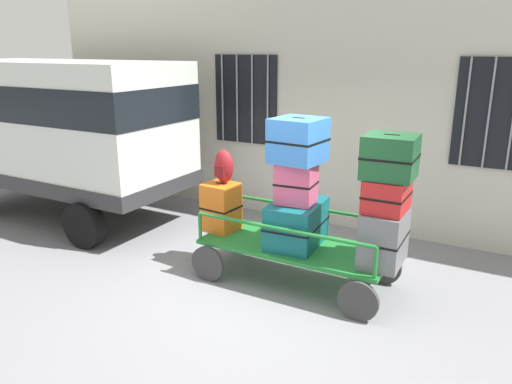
% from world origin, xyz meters
% --- Properties ---
extents(ground_plane, '(40.00, 40.00, 0.00)m').
position_xyz_m(ground_plane, '(0.00, 0.00, 0.00)').
color(ground_plane, gray).
extents(building_wall, '(12.00, 0.38, 5.00)m').
position_xyz_m(building_wall, '(0.00, 2.74, 2.50)').
color(building_wall, beige).
rests_on(building_wall, ground).
extents(van, '(4.42, 2.01, 2.66)m').
position_xyz_m(van, '(-4.40, 0.81, 1.64)').
color(van, silver).
rests_on(van, ground).
extents(luggage_cart, '(2.43, 1.06, 0.51)m').
position_xyz_m(luggage_cart, '(0.21, 0.36, 0.41)').
color(luggage_cart, '#1E722D').
rests_on(luggage_cart, ground).
extents(cart_railing, '(2.30, 0.93, 0.37)m').
position_xyz_m(cart_railing, '(0.21, 0.36, 0.82)').
color(cart_railing, '#1E722D').
rests_on(cart_railing, luggage_cart).
extents(suitcase_left_bottom, '(0.45, 0.45, 0.65)m').
position_xyz_m(suitcase_left_bottom, '(-0.88, 0.35, 0.83)').
color(suitcase_left_bottom, orange).
rests_on(suitcase_left_bottom, luggage_cart).
extents(suitcase_midleft_bottom, '(0.63, 0.88, 0.55)m').
position_xyz_m(suitcase_midleft_bottom, '(0.21, 0.38, 0.78)').
color(suitcase_midleft_bottom, '#0F5960').
rests_on(suitcase_midleft_bottom, luggage_cart).
extents(suitcase_midleft_middle, '(0.49, 0.42, 0.50)m').
position_xyz_m(suitcase_midleft_middle, '(0.21, 0.33, 1.31)').
color(suitcase_midleft_middle, '#CC4C72').
rests_on(suitcase_midleft_middle, suitcase_midleft_bottom).
extents(suitcase_midleft_top, '(0.61, 0.62, 0.53)m').
position_xyz_m(suitcase_midleft_top, '(0.21, 0.36, 1.82)').
color(suitcase_midleft_top, '#3372C6').
rests_on(suitcase_midleft_top, suitcase_midleft_middle).
extents(suitcase_center_bottom, '(0.46, 0.70, 0.63)m').
position_xyz_m(suitcase_center_bottom, '(1.29, 0.35, 0.82)').
color(suitcase_center_bottom, slate).
rests_on(suitcase_center_bottom, luggage_cart).
extents(suitcase_center_middle, '(0.45, 0.54, 0.37)m').
position_xyz_m(suitcase_center_middle, '(1.29, 0.33, 1.32)').
color(suitcase_center_middle, '#B21E1E').
rests_on(suitcase_center_middle, suitcase_center_bottom).
extents(suitcase_center_top, '(0.57, 0.57, 0.48)m').
position_xyz_m(suitcase_center_top, '(1.29, 0.35, 1.75)').
color(suitcase_center_top, '#194C28').
rests_on(suitcase_center_top, suitcase_center_middle).
extents(backpack, '(0.27, 0.22, 0.44)m').
position_xyz_m(backpack, '(-0.86, 0.39, 1.38)').
color(backpack, maroon).
rests_on(backpack, suitcase_left_bottom).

